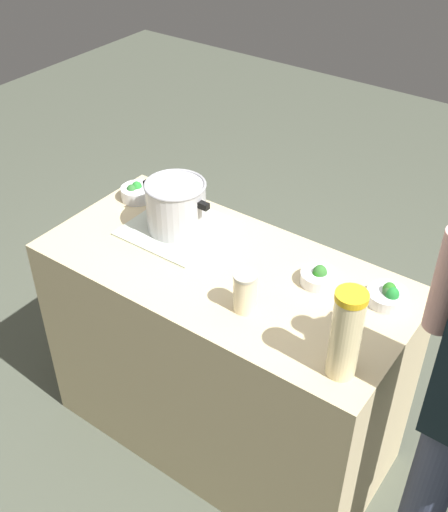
# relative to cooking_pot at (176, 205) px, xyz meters

# --- Properties ---
(ground_plane) EXTENTS (8.00, 8.00, 0.00)m
(ground_plane) POSITION_rel_cooking_pot_xyz_m (0.28, -0.09, -1.01)
(ground_plane) COLOR #4C5244
(counter_slab) EXTENTS (1.35, 0.65, 0.91)m
(counter_slab) POSITION_rel_cooking_pot_xyz_m (0.28, -0.09, -0.56)
(counter_slab) COLOR #CAB689
(counter_slab) RESTS_ON ground_plane
(dish_cloth) EXTENTS (0.36, 0.35, 0.01)m
(dish_cloth) POSITION_rel_cooking_pot_xyz_m (-0.00, 0.00, -0.10)
(dish_cloth) COLOR beige
(dish_cloth) RESTS_ON counter_slab
(cooking_pot) EXTENTS (0.30, 0.23, 0.19)m
(cooking_pot) POSITION_rel_cooking_pot_xyz_m (0.00, 0.00, 0.00)
(cooking_pot) COLOR #B7B7BC
(cooking_pot) RESTS_ON dish_cloth
(lemonade_pitcher) EXTENTS (0.09, 0.09, 0.30)m
(lemonade_pitcher) POSITION_rel_cooking_pot_xyz_m (0.85, -0.29, 0.04)
(lemonade_pitcher) COLOR beige
(lemonade_pitcher) RESTS_ON counter_slab
(mason_jar) EXTENTS (0.08, 0.08, 0.14)m
(mason_jar) POSITION_rel_cooking_pot_xyz_m (0.47, -0.23, -0.04)
(mason_jar) COLOR beige
(mason_jar) RESTS_ON counter_slab
(broccoli_bowl_front) EXTENTS (0.14, 0.14, 0.08)m
(broccoli_bowl_front) POSITION_rel_cooking_pot_xyz_m (0.83, 0.07, -0.08)
(broccoli_bowl_front) COLOR silver
(broccoli_bowl_front) RESTS_ON counter_slab
(broccoli_bowl_center) EXTENTS (0.13, 0.13, 0.08)m
(broccoli_bowl_center) POSITION_rel_cooking_pot_xyz_m (-0.27, 0.07, -0.08)
(broccoli_bowl_center) COLOR silver
(broccoli_bowl_center) RESTS_ON counter_slab
(broccoli_bowl_back) EXTENTS (0.13, 0.13, 0.07)m
(broccoli_bowl_back) POSITION_rel_cooking_pot_xyz_m (0.60, 0.03, -0.08)
(broccoli_bowl_back) COLOR silver
(broccoli_bowl_back) RESTS_ON counter_slab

